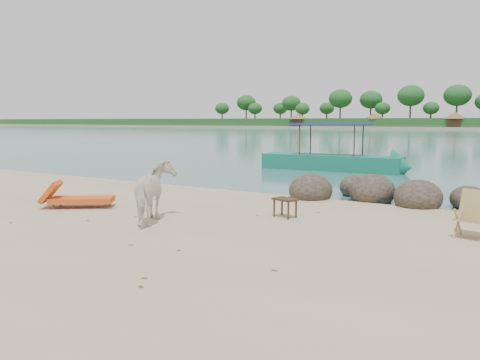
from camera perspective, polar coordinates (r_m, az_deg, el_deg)
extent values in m
ellipsoid|color=#2F251F|center=(14.59, 8.61, -1.35)|extent=(1.32, 1.46, 0.99)
ellipsoid|color=#2F251F|center=(14.70, 15.79, -1.44)|extent=(1.38, 1.51, 1.03)
ellipsoid|color=#2F251F|center=(14.01, 20.88, -2.10)|extent=(1.32, 1.45, 0.99)
ellipsoid|color=#2F251F|center=(14.65, 26.06, -2.20)|extent=(0.99, 1.09, 0.74)
ellipsoid|color=#2F251F|center=(15.88, 13.97, -0.94)|extent=(1.07, 1.18, 0.80)
ellipsoid|color=#2F251F|center=(15.69, 19.77, -1.48)|extent=(0.73, 0.80, 0.54)
imported|color=white|center=(11.04, -10.31, -1.57)|extent=(1.52, 1.87, 1.44)
plane|color=brown|center=(12.14, -26.15, -4.84)|extent=(0.13, 0.13, 0.00)
plane|color=brown|center=(12.29, 9.50, -4.05)|extent=(0.14, 0.14, 0.00)
plane|color=brown|center=(8.73, -7.47, -8.69)|extent=(0.10, 0.10, 0.00)
plane|color=brown|center=(7.35, -11.57, -11.85)|extent=(0.13, 0.13, 0.00)
plane|color=brown|center=(11.72, -18.05, -4.86)|extent=(0.13, 0.13, 0.00)
plane|color=brown|center=(7.01, -12.00, -12.83)|extent=(0.13, 0.13, 0.00)
plane|color=brown|center=(7.57, 4.23, -11.14)|extent=(0.11, 0.11, 0.00)
plane|color=brown|center=(11.78, 2.12, -4.44)|extent=(0.14, 0.14, 0.00)
plane|color=brown|center=(14.59, -11.03, -2.30)|extent=(0.14, 0.14, 0.00)
plane|color=brown|center=(9.25, -13.17, -7.89)|extent=(0.14, 0.14, 0.00)
plane|color=brown|center=(11.86, -12.60, -4.53)|extent=(0.14, 0.14, 0.00)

